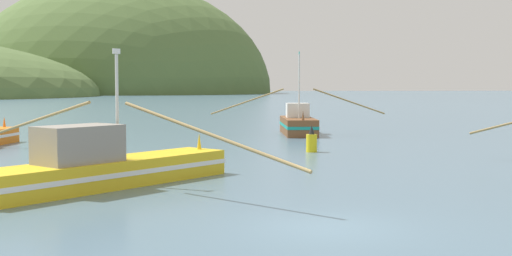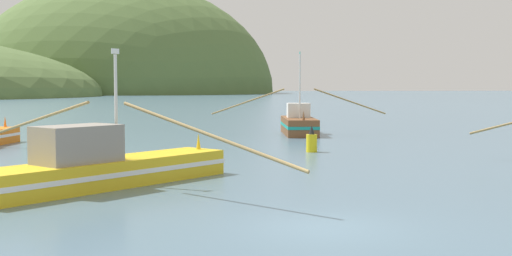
% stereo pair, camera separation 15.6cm
% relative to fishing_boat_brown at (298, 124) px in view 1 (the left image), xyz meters
% --- Properties ---
extents(ground_plane, '(600.00, 600.00, 0.00)m').
position_rel_fishing_boat_brown_xyz_m(ground_plane, '(-4.33, -32.42, -0.78)').
color(ground_plane, slate).
extents(hill_far_right, '(114.17, 91.33, 83.23)m').
position_rel_fishing_boat_brown_xyz_m(hill_far_right, '(-36.08, 202.44, -0.78)').
color(hill_far_right, '#516B38').
rests_on(hill_far_right, ground).
extents(fishing_boat_brown, '(13.26, 7.23, 6.25)m').
position_rel_fishing_boat_brown_xyz_m(fishing_boat_brown, '(0.00, 0.00, 0.00)').
color(fishing_boat_brown, brown).
rests_on(fishing_boat_brown, ground).
extents(fishing_boat_yellow, '(13.35, 12.91, 5.21)m').
position_rel_fishing_boat_brown_xyz_m(fishing_boat_yellow, '(-11.28, -24.77, -0.01)').
color(fishing_boat_yellow, gold).
rests_on(fishing_boat_yellow, ground).
extents(channel_buoy, '(0.61, 0.61, 1.50)m').
position_rel_fishing_boat_brown_xyz_m(channel_buoy, '(-1.26, -12.94, -0.16)').
color(channel_buoy, yellow).
rests_on(channel_buoy, ground).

